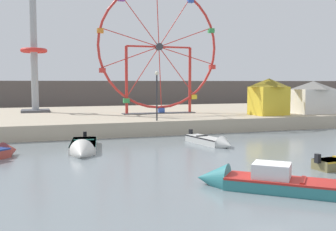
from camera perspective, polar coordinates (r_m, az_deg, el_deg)
The scene contains 11 objects.
ground_plane at distance 16.71m, azimuth 14.78°, elevation -9.96°, with size 240.00×240.00×0.00m, color slate.
quay_promenade at distance 41.25m, azimuth -5.85°, elevation -0.26°, with size 110.00×21.55×1.14m, color #B7A88E.
distant_town_skyline at distance 59.71m, azimuth -9.82°, elevation 2.84°, with size 140.00×3.00×4.40m, color #564C47.
motorboat_pale_grey at distance 26.72m, azimuth 6.33°, elevation -3.72°, with size 1.89×4.78×1.07m.
motorboat_white_red_stripe at distance 24.47m, azimuth -12.18°, elevation -4.62°, with size 2.39×6.28×1.46m.
motorboat_teal_painted at distance 16.17m, azimuth 13.08°, elevation -9.18°, with size 5.42×4.91×1.51m.
ferris_wheel_red_frame at distance 38.87m, azimuth -1.31°, elevation 9.56°, with size 12.02×1.20×12.50m.
drop_tower_steel_tower at distance 43.14m, azimuth -18.79°, elevation 9.49°, with size 2.80×2.80×16.23m.
carnival_booth_white_ticket at distance 41.43m, azimuth 20.18°, elevation 2.57°, with size 3.95×3.09×3.17m.
carnival_booth_yellow_awning at distance 38.30m, azimuth 14.32°, elevation 2.75°, with size 3.65×2.97×3.43m.
promenade_lamp_near at distance 31.54m, azimuth -1.63°, elevation 3.93°, with size 0.32×0.32×3.94m.
Camera 1 is at (-8.91, -13.49, 4.23)m, focal length 42.27 mm.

